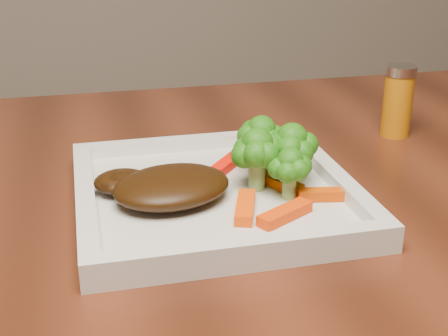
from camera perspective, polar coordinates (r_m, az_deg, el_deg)
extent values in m
cube|color=silver|center=(0.63, -0.89, -2.70)|extent=(0.27, 0.27, 0.01)
ellipsoid|color=#341C07|center=(0.60, -4.81, -1.69)|extent=(0.13, 0.11, 0.03)
cube|color=#F33C03|center=(0.57, 5.59, -4.17)|extent=(0.06, 0.04, 0.01)
cube|color=#C94003|center=(0.61, 9.23, -2.40)|extent=(0.05, 0.02, 0.01)
cube|color=#FF4604|center=(0.58, 1.95, -3.59)|extent=(0.03, 0.06, 0.01)
cube|color=#FF1304|center=(0.68, 0.22, 0.34)|extent=(0.05, 0.05, 0.01)
cube|color=#DA5103|center=(0.63, 5.07, -1.36)|extent=(0.04, 0.06, 0.01)
cylinder|color=#BB690A|center=(0.83, 15.60, 5.91)|extent=(0.04, 0.04, 0.09)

